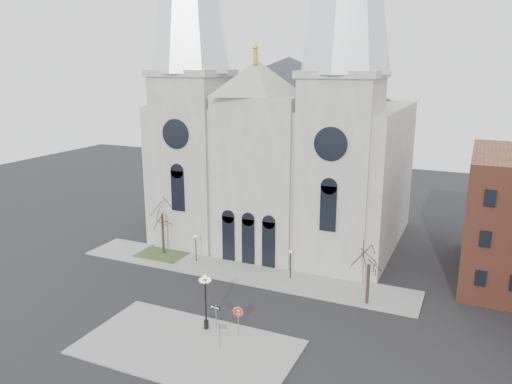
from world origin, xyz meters
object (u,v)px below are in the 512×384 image
at_px(street_name_sign, 221,333).
at_px(globe_lamp, 205,295).
at_px(stop_sign, 238,315).
at_px(one_way_sign, 216,312).

bearing_deg(street_name_sign, globe_lamp, 125.08).
distance_m(stop_sign, street_name_sign, 2.61).
bearing_deg(globe_lamp, one_way_sign, 33.18).
relative_size(stop_sign, one_way_sign, 1.16).
bearing_deg(stop_sign, one_way_sign, -167.17).
relative_size(globe_lamp, street_name_sign, 2.38).
distance_m(stop_sign, globe_lamp, 3.34).
height_order(globe_lamp, one_way_sign, globe_lamp).
height_order(stop_sign, one_way_sign, stop_sign).
distance_m(globe_lamp, street_name_sign, 3.91).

